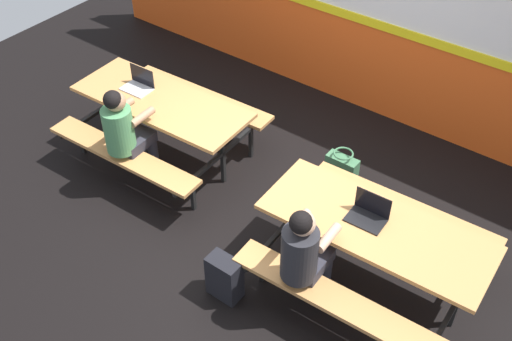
{
  "coord_description": "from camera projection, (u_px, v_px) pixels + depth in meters",
  "views": [
    {
      "loc": [
        2.66,
        -3.58,
        4.45
      ],
      "look_at": [
        0.0,
        -0.02,
        0.55
      ],
      "focal_mm": 43.35,
      "sensor_mm": 36.0,
      "label": 1
    }
  ],
  "objects": [
    {
      "name": "tote_bag_bright",
      "position": [
        341.0,
        170.0,
        6.46
      ],
      "size": [
        0.34,
        0.21,
        0.43
      ],
      "color": "#3F724C",
      "rests_on": "ground"
    },
    {
      "name": "picnic_table_left",
      "position": [
        162.0,
        113.0,
        6.58
      ],
      "size": [
        1.98,
        1.62,
        0.74
      ],
      "color": "tan",
      "rests_on": "ground"
    },
    {
      "name": "student_nearer",
      "position": [
        125.0,
        129.0,
        6.14
      ],
      "size": [
        0.37,
        0.53,
        1.21
      ],
      "color": "#2D2D38",
      "rests_on": "ground"
    },
    {
      "name": "laptop_silver",
      "position": [
        139.0,
        84.0,
        6.61
      ],
      "size": [
        0.33,
        0.23,
        0.22
      ],
      "color": "silver",
      "rests_on": "picnic_table_left"
    },
    {
      "name": "student_further",
      "position": [
        304.0,
        251.0,
        4.94
      ],
      "size": [
        0.37,
        0.53,
        1.21
      ],
      "color": "#2D2D38",
      "rests_on": "ground"
    },
    {
      "name": "ground_plane",
      "position": [
        257.0,
        211.0,
        6.29
      ],
      "size": [
        10.0,
        10.0,
        0.02
      ],
      "primitive_type": "cube",
      "color": "black"
    },
    {
      "name": "picnic_table_right",
      "position": [
        374.0,
        239.0,
        5.21
      ],
      "size": [
        1.98,
        1.62,
        0.74
      ],
      "color": "tan",
      "rests_on": "ground"
    },
    {
      "name": "accent_backdrop",
      "position": [
        380.0,
        14.0,
        6.84
      ],
      "size": [
        8.0,
        0.14,
        2.6
      ],
      "color": "#E55119",
      "rests_on": "ground"
    },
    {
      "name": "backpack_dark",
      "position": [
        225.0,
        277.0,
        5.36
      ],
      "size": [
        0.3,
        0.22,
        0.44
      ],
      "color": "black",
      "rests_on": "ground"
    },
    {
      "name": "laptop_dark",
      "position": [
        368.0,
        214.0,
        5.14
      ],
      "size": [
        0.33,
        0.23,
        0.22
      ],
      "color": "black",
      "rests_on": "picnic_table_right"
    }
  ]
}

